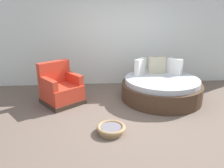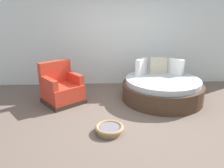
{
  "view_description": "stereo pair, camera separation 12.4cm",
  "coord_description": "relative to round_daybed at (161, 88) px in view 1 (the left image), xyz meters",
  "views": [
    {
      "loc": [
        -0.7,
        -3.78,
        2.02
      ],
      "look_at": [
        -0.33,
        0.61,
        0.55
      ],
      "focal_mm": 34.66,
      "sensor_mm": 36.0,
      "label": 1
    },
    {
      "loc": [
        -0.58,
        -3.79,
        2.02
      ],
      "look_at": [
        -0.33,
        0.61,
        0.55
      ],
      "focal_mm": 34.66,
      "sensor_mm": 36.0,
      "label": 2
    }
  ],
  "objects": [
    {
      "name": "back_wall",
      "position": [
        -0.9,
        1.36,
        1.07
      ],
      "size": [
        8.0,
        0.12,
        2.68
      ],
      "primitive_type": "cube",
      "color": "silver",
      "rests_on": "ground_plane"
    },
    {
      "name": "pet_basket",
      "position": [
        -1.33,
        -1.47,
        -0.2
      ],
      "size": [
        0.51,
        0.51,
        0.13
      ],
      "color": "#9E7F56",
      "rests_on": "ground_plane"
    },
    {
      "name": "round_daybed",
      "position": [
        0.0,
        0.0,
        0.0
      ],
      "size": [
        1.91,
        1.91,
        0.95
      ],
      "color": "#473323",
      "rests_on": "ground_plane"
    },
    {
      "name": "ground_plane",
      "position": [
        -0.9,
        -1.03,
        -0.28
      ],
      "size": [
        8.0,
        8.0,
        0.02
      ],
      "primitive_type": "cube",
      "color": "#66564C"
    },
    {
      "name": "red_armchair",
      "position": [
        -2.39,
        -0.04,
        0.06
      ],
      "size": [
        1.12,
        1.12,
        0.94
      ],
      "color": "#38281E",
      "rests_on": "ground_plane"
    }
  ]
}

